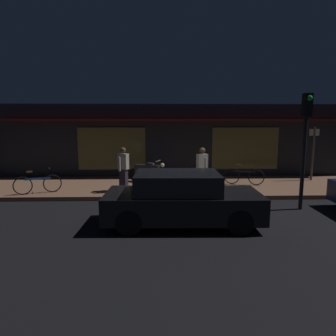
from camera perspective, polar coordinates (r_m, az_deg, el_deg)
The scene contains 11 objects.
ground_plane at distance 9.65m, azimuth 3.93°, elevation -7.74°, with size 60.00×60.00×0.00m, color black.
sidewalk_slab at distance 12.53m, azimuth 2.63°, elevation -3.53°, with size 18.00×4.00×0.15m, color #8C6047.
storefront_building at distance 15.65m, azimuth 1.77°, elevation 5.31°, with size 18.00×3.30×3.60m.
motorcycle at distance 13.00m, azimuth -3.91°, elevation -0.53°, with size 1.63×0.80×0.97m.
bicycle_parked at distance 12.86m, azimuth 14.33°, elevation -1.51°, with size 1.60×0.59×0.91m.
bicycle_extra at distance 11.89m, azimuth -23.71°, elevation -2.80°, with size 1.54×0.71×0.91m.
person_photographer at distance 11.30m, azimuth -8.56°, elevation -0.05°, with size 0.44×0.59×1.67m.
person_bystander at distance 11.11m, azimuth 6.54°, elevation -0.15°, with size 0.43×0.60×1.67m.
sign_post at distance 14.82m, azimuth 26.06°, elevation 3.10°, with size 0.44×0.09×2.40m.
traffic_light_pole at distance 10.08m, azimuth 24.86°, elevation 6.49°, with size 0.24×0.33×3.60m.
parked_car_near at distance 7.99m, azimuth 2.51°, elevation -5.96°, with size 4.14×1.85×1.42m.
Camera 1 is at (-0.91, -9.21, 2.72)m, focal length 31.79 mm.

